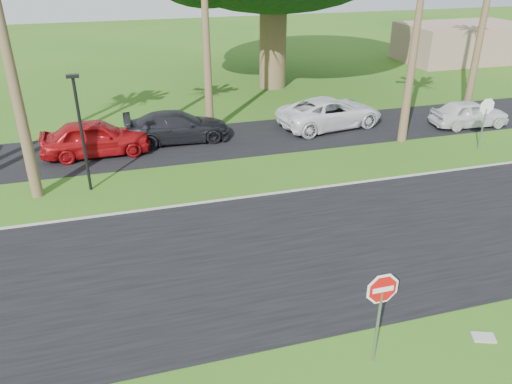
{
  "coord_description": "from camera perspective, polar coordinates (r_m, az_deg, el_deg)",
  "views": [
    {
      "loc": [
        -4.6,
        -10.7,
        8.83
      ],
      "look_at": [
        -0.67,
        2.93,
        1.8
      ],
      "focal_mm": 35.0,
      "sensor_mm": 36.0,
      "label": 1
    }
  ],
  "objects": [
    {
      "name": "parking_strip",
      "position": [
        25.24,
        -4.58,
        5.82
      ],
      "size": [
        120.0,
        5.0,
        0.02
      ],
      "primitive_type": "cube",
      "color": "black",
      "rests_on": "ground"
    },
    {
      "name": "building_far",
      "position": [
        47.1,
        22.43,
        15.53
      ],
      "size": [
        10.0,
        6.0,
        3.0
      ],
      "primitive_type": "cube",
      "color": "gray",
      "rests_on": "ground"
    },
    {
      "name": "car_minivan",
      "position": [
        27.28,
        8.5,
        8.94
      ],
      "size": [
        6.07,
        3.52,
        1.59
      ],
      "primitive_type": "imported",
      "rotation": [
        0.0,
        0.0,
        1.73
      ],
      "color": "white",
      "rests_on": "ground"
    },
    {
      "name": "car_red",
      "position": [
        24.35,
        -17.82,
        5.91
      ],
      "size": [
        4.96,
        2.08,
        1.68
      ],
      "primitive_type": "imported",
      "rotation": [
        0.0,
        0.0,
        1.59
      ],
      "color": "#9B0C10",
      "rests_on": "ground"
    },
    {
      "name": "stop_sign_far",
      "position": [
        25.98,
        24.76,
        8.18
      ],
      "size": [
        1.05,
        0.07,
        2.62
      ],
      "rotation": [
        0.0,
        0.0,
        3.14
      ],
      "color": "gray",
      "rests_on": "ground"
    },
    {
      "name": "road",
      "position": [
        16.13,
        3.22,
        -6.83
      ],
      "size": [
        120.0,
        8.0,
        0.02
      ],
      "primitive_type": "cube",
      "color": "black",
      "rests_on": "ground"
    },
    {
      "name": "ground",
      "position": [
        14.62,
        5.82,
        -10.97
      ],
      "size": [
        120.0,
        120.0,
        0.0
      ],
      "primitive_type": "plane",
      "color": "#2A5615",
      "rests_on": "ground"
    },
    {
      "name": "utility_slab",
      "position": [
        14.19,
        24.56,
        -14.87
      ],
      "size": [
        0.64,
        0.52,
        0.06
      ],
      "primitive_type": "cube",
      "rotation": [
        0.0,
        0.0,
        -0.36
      ],
      "color": "#96978F",
      "rests_on": "ground"
    },
    {
      "name": "streetlight_right",
      "position": [
        20.22,
        -19.39,
        7.06
      ],
      "size": [
        0.45,
        0.25,
        4.64
      ],
      "color": "black",
      "rests_on": "ground"
    },
    {
      "name": "stop_sign_near",
      "position": [
        11.62,
        14.08,
        -11.97
      ],
      "size": [
        1.05,
        0.07,
        2.62
      ],
      "color": "gray",
      "rests_on": "ground"
    },
    {
      "name": "car_pickup",
      "position": [
        29.45,
        23.21,
        8.22
      ],
      "size": [
        4.26,
        1.94,
        1.42
      ],
      "primitive_type": "imported",
      "rotation": [
        0.0,
        0.0,
        1.51
      ],
      "color": "silver",
      "rests_on": "ground"
    },
    {
      "name": "curb",
      "position": [
        19.47,
        -0.65,
        -0.51
      ],
      "size": [
        120.0,
        0.12,
        0.06
      ],
      "primitive_type": "cube",
      "color": "gray",
      "rests_on": "ground"
    },
    {
      "name": "car_dark",
      "position": [
        25.24,
        -8.94,
        7.36
      ],
      "size": [
        5.16,
        2.14,
        1.49
      ],
      "primitive_type": "imported",
      "rotation": [
        0.0,
        0.0,
        1.56
      ],
      "color": "black",
      "rests_on": "ground"
    }
  ]
}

